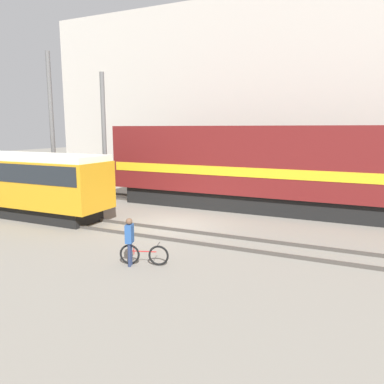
% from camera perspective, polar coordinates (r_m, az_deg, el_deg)
% --- Properties ---
extents(ground_plane, '(120.00, 120.00, 0.00)m').
position_cam_1_polar(ground_plane, '(17.96, -2.50, -5.12)').
color(ground_plane, gray).
extents(track_near, '(60.00, 1.51, 0.14)m').
position_cam_1_polar(track_near, '(16.59, -5.07, -6.15)').
color(track_near, '#47423D').
rests_on(track_near, ground).
extents(track_far, '(60.00, 1.51, 0.14)m').
position_cam_1_polar(track_far, '(22.40, 3.44, -1.97)').
color(track_far, '#47423D').
rests_on(track_far, ground).
extents(building_backdrop, '(32.65, 6.00, 13.55)m').
position_cam_1_polar(building_backdrop, '(29.83, 9.58, 13.74)').
color(building_backdrop, '#B7B2A8').
rests_on(building_backdrop, ground).
extents(freight_locomotive, '(19.39, 3.04, 5.32)m').
position_cam_1_polar(freight_locomotive, '(20.98, 12.93, 3.68)').
color(freight_locomotive, black).
rests_on(freight_locomotive, ground).
extents(streetcar, '(10.24, 2.54, 3.31)m').
position_cam_1_polar(streetcar, '(21.55, -24.63, 1.62)').
color(streetcar, black).
rests_on(streetcar, ground).
extents(bicycle, '(1.64, 0.66, 0.76)m').
position_cam_1_polar(bicycle, '(12.94, -7.32, -9.47)').
color(bicycle, black).
rests_on(bicycle, ground).
extents(person, '(0.32, 0.41, 1.65)m').
position_cam_1_polar(person, '(12.73, -9.50, -6.80)').
color(person, '#232D4C').
rests_on(person, ground).
extents(utility_pole_left, '(0.26, 0.26, 9.04)m').
position_cam_1_polar(utility_pole_left, '(24.32, -20.54, 8.91)').
color(utility_pole_left, '#595959').
rests_on(utility_pole_left, ground).
extents(utility_pole_center, '(0.25, 0.25, 7.63)m').
position_cam_1_polar(utility_pole_center, '(21.76, -13.21, 7.39)').
color(utility_pole_center, '#595959').
rests_on(utility_pole_center, ground).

